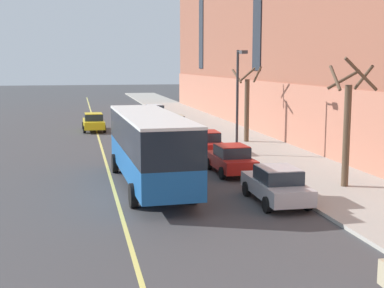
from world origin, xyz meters
name	(u,v)px	position (x,y,z in m)	size (l,w,h in m)	color
ground_plane	(144,199)	(0.00, 0.00, 0.00)	(260.00, 260.00, 0.00)	#424244
sidewalk	(313,174)	(9.25, 3.00, 0.07)	(5.72, 160.00, 0.15)	#ADA89E
city_bus	(149,145)	(0.55, 2.08, 2.03)	(3.05, 11.43, 3.47)	#19569E
parked_car_white_1	(155,112)	(5.24, 33.38, 0.78)	(2.10, 4.58, 1.56)	silver
parked_car_silver_2	(276,185)	(5.33, -1.91, 0.78)	(1.97, 4.44, 1.56)	#B7B7BC
parked_car_champagne_4	(173,124)	(5.09, 21.32, 0.78)	(2.04, 4.52, 1.56)	#BCAD89
parked_car_red_5	(205,143)	(5.21, 10.34, 0.78)	(2.11, 4.44, 1.56)	#B21E19
parked_car_red_6	(231,159)	(5.17, 4.31, 0.78)	(1.97, 4.26, 1.56)	#B21E19
taxi_cab	(94,122)	(-1.38, 24.51, 0.78)	(1.95, 4.67, 1.56)	yellow
street_tree_mid_block	(348,122)	(9.37, -0.22, 3.14)	(1.79, 1.95, 5.93)	brown
street_tree_far_uptown	(247,104)	(9.36, 14.67, 2.90)	(1.80, 1.71, 5.47)	brown
street_lamp	(239,91)	(6.99, 9.04, 4.15)	(0.36, 1.48, 6.46)	#2D2D30
lane_centerline	(112,185)	(-1.15, 3.00, 0.00)	(0.16, 140.00, 0.01)	#E0D66B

